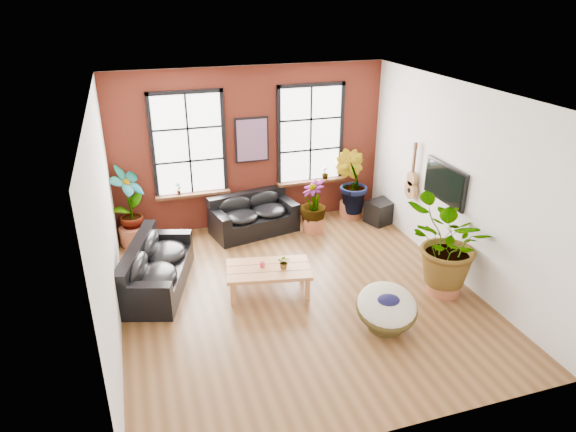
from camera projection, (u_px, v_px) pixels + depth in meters
name	position (u px, v px, depth m)	size (l,w,h in m)	color
room	(296.00, 199.00, 8.48)	(6.04, 6.54, 3.54)	brown
sofa_back	(253.00, 215.00, 11.24)	(1.97, 1.24, 0.84)	black
sofa_left	(155.00, 268.00, 9.11)	(1.49, 2.32, 0.85)	black
coffee_table	(268.00, 271.00, 8.98)	(1.59, 1.09, 0.56)	#B57541
papasan_chair	(387.00, 308.00, 8.01)	(1.18, 1.19, 0.72)	#433818
poster	(252.00, 140.00, 11.04)	(0.74, 0.06, 0.98)	black
tv_wall_unit	(435.00, 183.00, 9.76)	(0.13, 1.86, 1.20)	black
media_box	(381.00, 212.00, 11.74)	(0.74, 0.68, 0.51)	black
pot_back_left	(132.00, 236.00, 10.76)	(0.60, 0.60, 0.38)	#A65636
pot_back_right	(350.00, 209.00, 12.06)	(0.54, 0.54, 0.37)	#A65636
pot_right_wall	(444.00, 281.00, 9.03)	(0.72, 0.72, 0.43)	#A65636
pot_mid	(313.00, 224.00, 11.32)	(0.56, 0.56, 0.33)	#A65636
floor_plant_back_left	(129.00, 202.00, 10.49)	(0.82, 0.56, 1.56)	#1C5E19
floor_plant_back_right	(351.00, 182.00, 11.75)	(0.79, 0.64, 1.44)	#1C5E19
floor_plant_right_wall	(448.00, 245.00, 8.70)	(1.43, 1.24, 1.59)	#1C5E19
floor_plant_mid	(313.00, 203.00, 11.13)	(0.59, 0.59, 1.06)	#1C5E19
table_plant	(284.00, 262.00, 8.90)	(0.22, 0.19, 0.25)	#1C5E19
sill_plant_left	(178.00, 189.00, 10.91)	(0.14, 0.10, 0.27)	#1C5E19
sill_plant_right	(325.00, 173.00, 11.83)	(0.15, 0.15, 0.27)	#1C5E19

